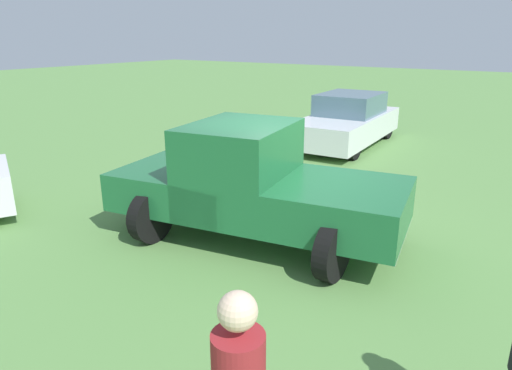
% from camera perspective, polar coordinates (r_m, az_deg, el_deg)
% --- Properties ---
extents(ground_plane, '(80.00, 80.00, 0.00)m').
position_cam_1_polar(ground_plane, '(7.78, 3.97, -5.57)').
color(ground_plane, '#5B8C47').
extents(pickup_truck, '(2.79, 4.76, 1.83)m').
position_cam_1_polar(pickup_truck, '(7.16, -0.84, 0.52)').
color(pickup_truck, black).
rests_on(pickup_truck, ground_plane).
extents(sedan_far, '(4.66, 2.01, 1.49)m').
position_cam_1_polar(sedan_far, '(13.91, 11.19, 7.70)').
color(sedan_far, black).
rests_on(sedan_far, ground_plane).
extents(traffic_cone, '(0.32, 0.32, 0.55)m').
position_cam_1_polar(traffic_cone, '(11.41, -4.78, 3.61)').
color(traffic_cone, orange).
rests_on(traffic_cone, ground_plane).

